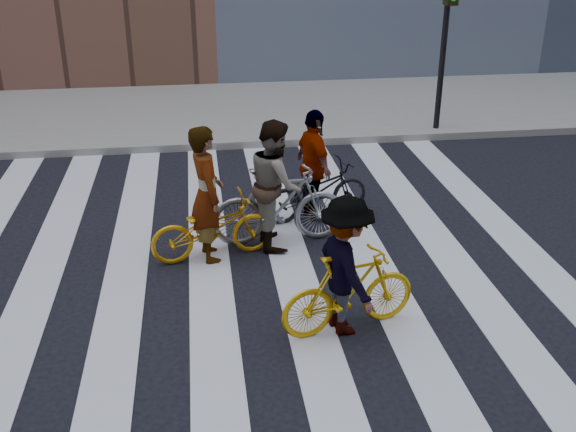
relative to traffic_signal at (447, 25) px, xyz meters
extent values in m
plane|color=black|center=(-4.40, -5.32, -2.28)|extent=(100.00, 100.00, 0.00)
cube|color=gray|center=(-4.40, 2.18, -2.20)|extent=(100.00, 5.00, 0.15)
cube|color=silver|center=(-7.15, -5.32, -2.27)|extent=(0.55, 10.00, 0.01)
cube|color=silver|center=(-6.05, -5.32, -2.27)|extent=(0.55, 10.00, 0.01)
cube|color=silver|center=(-4.95, -5.32, -2.27)|extent=(0.55, 10.00, 0.01)
cube|color=silver|center=(-3.85, -5.32, -2.27)|extent=(0.55, 10.00, 0.01)
cube|color=silver|center=(-2.75, -5.32, -2.27)|extent=(0.55, 10.00, 0.01)
cube|color=silver|center=(-1.65, -5.32, -2.27)|extent=(0.55, 10.00, 0.01)
cube|color=silver|center=(-0.55, -5.32, -2.27)|extent=(0.55, 10.00, 0.01)
cylinder|color=black|center=(0.00, 0.08, -0.68)|extent=(0.12, 0.12, 3.20)
imported|color=orange|center=(-4.88, -4.82, -1.84)|extent=(1.77, 0.91, 0.89)
imported|color=#999BA2|center=(-3.93, -4.50, -1.70)|extent=(1.94, 0.64, 1.15)
imported|color=#E2AA0C|center=(-3.43, -6.79, -1.79)|extent=(1.69, 0.83, 0.98)
imported|color=black|center=(-3.25, -3.73, -1.83)|extent=(1.80, 1.03, 0.89)
imported|color=slate|center=(-4.93, -4.82, -1.34)|extent=(0.58, 0.76, 1.88)
imported|color=slate|center=(-3.98, -4.50, -1.37)|extent=(0.73, 0.92, 1.82)
imported|color=slate|center=(-3.48, -6.79, -1.46)|extent=(0.84, 1.17, 1.63)
imported|color=slate|center=(-3.30, -3.73, -1.42)|extent=(0.67, 1.08, 1.72)
camera|label=1|loc=(-5.00, -13.11, 2.11)|focal=42.00mm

